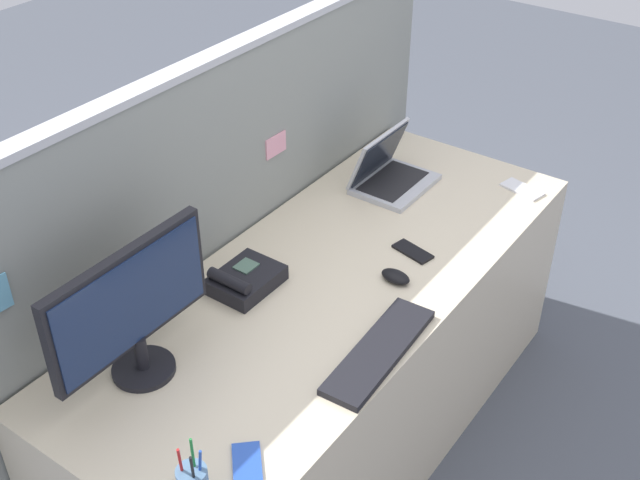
{
  "coord_description": "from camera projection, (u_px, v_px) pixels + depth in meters",
  "views": [
    {
      "loc": [
        -1.68,
        -1.15,
        2.31
      ],
      "look_at": [
        0.0,
        0.05,
        0.87
      ],
      "focal_mm": 45.12,
      "sensor_mm": 36.0,
      "label": 1
    }
  ],
  "objects": [
    {
      "name": "ground_plane",
      "position": [
        331.0,
        437.0,
        2.99
      ],
      "size": [
        10.0,
        10.0,
        0.0
      ],
      "primitive_type": "plane",
      "color": "#4C515B"
    },
    {
      "name": "desk",
      "position": [
        332.0,
        363.0,
        2.78
      ],
      "size": [
        2.0,
        0.78,
        0.75
      ],
      "primitive_type": "cube",
      "color": "beige",
      "rests_on": "ground_plane"
    },
    {
      "name": "cubicle_divider",
      "position": [
        231.0,
        243.0,
        2.79
      ],
      "size": [
        2.27,
        0.08,
        1.4
      ],
      "color": "gray",
      "rests_on": "ground_plane"
    },
    {
      "name": "desktop_monitor",
      "position": [
        131.0,
        306.0,
        2.08
      ],
      "size": [
        0.52,
        0.17,
        0.39
      ],
      "color": "black",
      "rests_on": "desk"
    },
    {
      "name": "laptop",
      "position": [
        388.0,
        172.0,
        3.0
      ],
      "size": [
        0.3,
        0.24,
        0.21
      ],
      "color": "#B2B5BC",
      "rests_on": "desk"
    },
    {
      "name": "desk_phone",
      "position": [
        245.0,
        280.0,
        2.5
      ],
      "size": [
        0.22,
        0.17,
        0.09
      ],
      "color": "black",
      "rests_on": "desk"
    },
    {
      "name": "keyboard_main",
      "position": [
        379.0,
        351.0,
        2.26
      ],
      "size": [
        0.46,
        0.15,
        0.02
      ],
      "primitive_type": "cube",
      "rotation": [
        0.0,
        0.0,
        0.06
      ],
      "color": "black",
      "rests_on": "desk"
    },
    {
      "name": "computer_mouse_right_hand",
      "position": [
        396.0,
        277.0,
        2.53
      ],
      "size": [
        0.07,
        0.1,
        0.03
      ],
      "primitive_type": "ellipsoid",
      "rotation": [
        0.0,
        0.0,
        -0.07
      ],
      "color": "black",
      "rests_on": "desk"
    },
    {
      "name": "cell_phone_white_slab",
      "position": [
        522.0,
        189.0,
        2.99
      ],
      "size": [
        0.11,
        0.17,
        0.01
      ],
      "primitive_type": "cube",
      "rotation": [
        0.0,
        0.0,
        -0.23
      ],
      "color": "silver",
      "rests_on": "desk"
    },
    {
      "name": "cell_phone_black_slab",
      "position": [
        413.0,
        251.0,
        2.66
      ],
      "size": [
        0.09,
        0.15,
        0.01
      ],
      "primitive_type": "cube",
      "rotation": [
        0.0,
        0.0,
        -0.21
      ],
      "color": "black",
      "rests_on": "desk"
    },
    {
      "name": "cell_phone_blue_case",
      "position": [
        247.0,
        466.0,
        1.94
      ],
      "size": [
        0.15,
        0.15,
        0.01
      ],
      "primitive_type": "cube",
      "rotation": [
        0.0,
        0.0,
        -0.82
      ],
      "color": "blue",
      "rests_on": "desk"
    }
  ]
}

